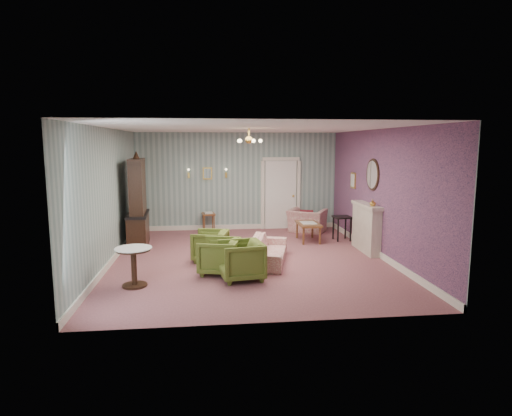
{
  "coord_description": "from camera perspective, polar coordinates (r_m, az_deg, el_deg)",
  "views": [
    {
      "loc": [
        -0.91,
        -9.37,
        2.57
      ],
      "look_at": [
        0.2,
        0.4,
        1.1
      ],
      "focal_mm": 30.24,
      "sensor_mm": 36.0,
      "label": 1
    }
  ],
  "objects": [
    {
      "name": "dresser",
      "position": [
        11.11,
        -15.44,
        0.96
      ],
      "size": [
        0.58,
        1.43,
        2.34
      ],
      "primitive_type": null,
      "rotation": [
        0.0,
        0.0,
        0.07
      ],
      "color": "black",
      "rests_on": "floor"
    },
    {
      "name": "pedestal_table",
      "position": [
        8.16,
        -15.84,
        -7.52
      ],
      "size": [
        0.74,
        0.74,
        0.73
      ],
      "primitive_type": null,
      "rotation": [
        0.0,
        0.0,
        -0.12
      ],
      "color": "black",
      "rests_on": "floor"
    },
    {
      "name": "olive_chair_c",
      "position": [
        9.6,
        -6.08,
        -4.76
      ],
      "size": [
        0.83,
        0.86,
        0.75
      ],
      "primitive_type": "imported",
      "rotation": [
        0.0,
        0.0,
        -1.79
      ],
      "color": "#5B6B25",
      "rests_on": "floor"
    },
    {
      "name": "olive_chair_a",
      "position": [
        8.25,
        -2.01,
        -6.69
      ],
      "size": [
        0.86,
        0.9,
        0.82
      ],
      "primitive_type": "imported",
      "rotation": [
        0.0,
        0.0,
        -1.42
      ],
      "color": "#5B6B25",
      "rests_on": "floor"
    },
    {
      "name": "wall_left",
      "position": [
        9.67,
        -18.93,
        1.39
      ],
      "size": [
        0.0,
        7.0,
        7.0
      ],
      "primitive_type": "plane",
      "rotation": [
        1.57,
        0.0,
        1.57
      ],
      "color": "gray",
      "rests_on": "ground"
    },
    {
      "name": "coffee_table",
      "position": [
        11.56,
        6.91,
        -3.15
      ],
      "size": [
        0.54,
        0.97,
        0.5
      ],
      "primitive_type": null,
      "rotation": [
        0.0,
        0.0,
        -0.0
      ],
      "color": "brown",
      "rests_on": "floor"
    },
    {
      "name": "mantel_vase",
      "position": [
        10.18,
        15.2,
        0.66
      ],
      "size": [
        0.15,
        0.15,
        0.15
      ],
      "primitive_type": "imported",
      "color": "gold",
      "rests_on": "fireplace"
    },
    {
      "name": "framed_print",
      "position": [
        11.82,
        12.74,
        3.58
      ],
      "size": [
        0.04,
        0.34,
        0.42
      ],
      "primitive_type": null,
      "color": "gold",
      "rests_on": "wall_right"
    },
    {
      "name": "wall_right_floral",
      "position": [
        10.21,
        16.0,
        1.87
      ],
      "size": [
        0.0,
        7.0,
        7.0
      ],
      "primitive_type": "plane",
      "rotation": [
        1.57,
        0.0,
        -1.57
      ],
      "color": "#BB5D81",
      "rests_on": "ground"
    },
    {
      "name": "sofa_chintz",
      "position": [
        9.43,
        1.59,
        -5.05
      ],
      "size": [
        0.97,
        1.92,
        0.72
      ],
      "primitive_type": "imported",
      "rotation": [
        0.0,
        0.0,
        1.33
      ],
      "color": "#A54250",
      "rests_on": "floor"
    },
    {
      "name": "burgundy_cushion",
      "position": [
        12.57,
        6.71,
        -1.13
      ],
      "size": [
        0.41,
        0.28,
        0.39
      ],
      "primitive_type": "cube",
      "rotation": [
        0.17,
        0.0,
        -0.35
      ],
      "color": "maroon",
      "rests_on": "wingback_chair"
    },
    {
      "name": "floor",
      "position": [
        9.76,
        -0.91,
        -6.77
      ],
      "size": [
        7.0,
        7.0,
        0.0
      ],
      "primitive_type": "plane",
      "color": "#93555B",
      "rests_on": "ground"
    },
    {
      "name": "ceiling",
      "position": [
        9.42,
        -0.95,
        10.51
      ],
      "size": [
        7.0,
        7.0,
        0.0
      ],
      "primitive_type": "plane",
      "rotation": [
        3.14,
        0.0,
        0.0
      ],
      "color": "white",
      "rests_on": "ground"
    },
    {
      "name": "wingback_chair",
      "position": [
        12.73,
        6.77,
        -1.17
      ],
      "size": [
        1.22,
        1.09,
        0.89
      ],
      "primitive_type": "imported",
      "rotation": [
        0.0,
        0.0,
        2.61
      ],
      "color": "#A54250",
      "rests_on": "floor"
    },
    {
      "name": "door",
      "position": [
        13.1,
        3.27,
        1.95
      ],
      "size": [
        1.12,
        0.12,
        2.16
      ],
      "primitive_type": null,
      "color": "white",
      "rests_on": "floor"
    },
    {
      "name": "oval_mirror",
      "position": [
        10.53,
        15.13,
        4.29
      ],
      "size": [
        0.04,
        0.76,
        0.84
      ],
      "primitive_type": null,
      "color": "white",
      "rests_on": "wall_right"
    },
    {
      "name": "chandelier",
      "position": [
        9.41,
        -0.95,
        8.87
      ],
      "size": [
        0.56,
        0.56,
        0.36
      ],
      "primitive_type": null,
      "color": "gold",
      "rests_on": "ceiling"
    },
    {
      "name": "nesting_table",
      "position": [
        12.72,
        -6.3,
        -1.82
      ],
      "size": [
        0.41,
        0.5,
        0.61
      ],
      "primitive_type": null,
      "rotation": [
        0.0,
        0.0,
        0.11
      ],
      "color": "brown",
      "rests_on": "floor"
    },
    {
      "name": "sconce_right",
      "position": [
        12.85,
        -3.98,
        4.59
      ],
      "size": [
        0.16,
        0.12,
        0.3
      ],
      "primitive_type": null,
      "color": "gold",
      "rests_on": "wall_back"
    },
    {
      "name": "gilt_mirror_back",
      "position": [
        12.86,
        -6.44,
        4.56
      ],
      "size": [
        0.28,
        0.06,
        0.36
      ],
      "primitive_type": null,
      "color": "gold",
      "rests_on": "wall_back"
    },
    {
      "name": "sconce_left",
      "position": [
        12.85,
        -8.9,
        4.51
      ],
      "size": [
        0.16,
        0.12,
        0.3
      ],
      "primitive_type": null,
      "color": "gold",
      "rests_on": "wall_back"
    },
    {
      "name": "side_table_black",
      "position": [
        11.75,
        11.29,
        -2.66
      ],
      "size": [
        0.47,
        0.47,
        0.66
      ],
      "primitive_type": null,
      "rotation": [
        0.0,
        0.0,
        0.07
      ],
      "color": "black",
      "rests_on": "floor"
    },
    {
      "name": "olive_chair_b",
      "position": [
        8.64,
        -4.87,
        -6.14
      ],
      "size": [
        0.87,
        0.91,
        0.78
      ],
      "primitive_type": "imported",
      "rotation": [
        0.0,
        0.0,
        -1.82
      ],
      "color": "#5B6B25",
      "rests_on": "floor"
    },
    {
      "name": "wall_back",
      "position": [
        12.95,
        -2.43,
        3.53
      ],
      "size": [
        6.0,
        0.0,
        6.0
      ],
      "primitive_type": "plane",
      "rotation": [
        1.57,
        0.0,
        0.0
      ],
      "color": "gray",
      "rests_on": "ground"
    },
    {
      "name": "wall_front",
      "position": [
        6.04,
        2.29,
        -2.16
      ],
      "size": [
        6.0,
        0.0,
        6.0
      ],
      "primitive_type": "plane",
      "rotation": [
        -1.57,
        0.0,
        0.0
      ],
      "color": "gray",
      "rests_on": "ground"
    },
    {
      "name": "fireplace",
      "position": [
        10.66,
        14.37,
        -2.53
      ],
      "size": [
        0.3,
        1.4,
        1.16
      ],
      "primitive_type": null,
      "color": "beige",
      "rests_on": "floor"
    },
    {
      "name": "wall_right",
      "position": [
        10.21,
        16.08,
        1.87
      ],
      "size": [
        0.0,
        7.0,
        7.0
      ],
      "primitive_type": "plane",
      "rotation": [
        1.57,
        0.0,
        -1.57
      ],
      "color": "gray",
      "rests_on": "ground"
    }
  ]
}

